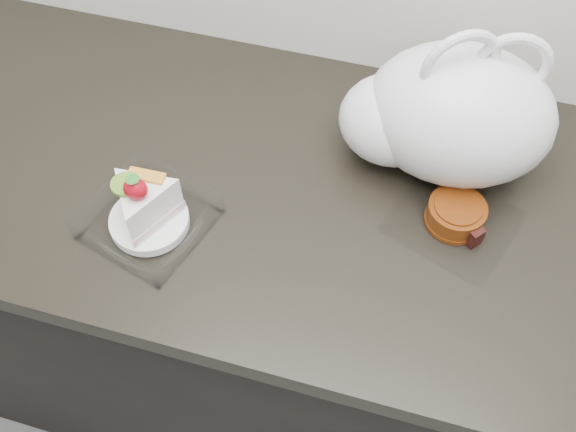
{
  "coord_description": "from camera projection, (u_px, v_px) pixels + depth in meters",
  "views": [
    {
      "loc": [
        0.03,
        1.07,
        1.72
      ],
      "look_at": [
        -0.12,
        1.6,
        0.94
      ],
      "focal_mm": 40.0,
      "sensor_mm": 36.0,
      "label": 1
    }
  ],
  "objects": [
    {
      "name": "cake_tray",
      "position": [
        147.0,
        212.0,
        0.96
      ],
      "size": [
        0.21,
        0.21,
        0.13
      ],
      "rotation": [
        0.0,
        0.0,
        -0.29
      ],
      "color": "white",
      "rests_on": "counter"
    },
    {
      "name": "plastic_bag",
      "position": [
        445.0,
        115.0,
        0.98
      ],
      "size": [
        0.38,
        0.31,
        0.27
      ],
      "rotation": [
        0.0,
        0.0,
        0.35
      ],
      "color": "white",
      "rests_on": "counter"
    },
    {
      "name": "mooncake_wrap",
      "position": [
        456.0,
        216.0,
        0.98
      ],
      "size": [
        0.23,
        0.22,
        0.04
      ],
      "rotation": [
        0.0,
        0.0,
        -0.18
      ],
      "color": "white",
      "rests_on": "counter"
    },
    {
      "name": "counter",
      "position": [
        352.0,
        325.0,
        1.39
      ],
      "size": [
        2.04,
        0.64,
        0.9
      ],
      "color": "black",
      "rests_on": "ground"
    }
  ]
}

